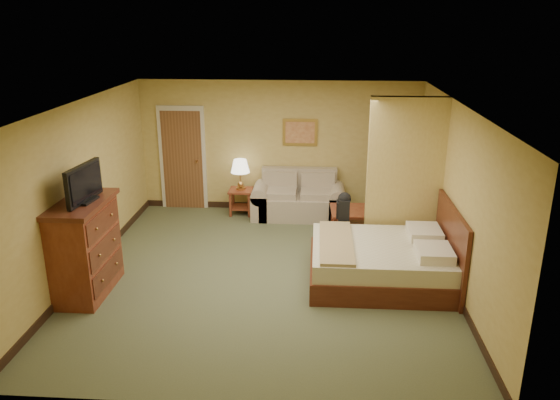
# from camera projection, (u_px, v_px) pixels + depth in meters

# --- Properties ---
(floor) EXTENTS (6.00, 6.00, 0.00)m
(floor) POSITION_uv_depth(u_px,v_px,m) (266.00, 274.00, 8.38)
(floor) COLOR #515939
(floor) RESTS_ON ground
(ceiling) EXTENTS (6.00, 6.00, 0.00)m
(ceiling) POSITION_uv_depth(u_px,v_px,m) (264.00, 104.00, 7.55)
(ceiling) COLOR white
(ceiling) RESTS_ON back_wall
(back_wall) EXTENTS (5.50, 0.02, 2.60)m
(back_wall) POSITION_uv_depth(u_px,v_px,m) (279.00, 147.00, 10.80)
(back_wall) COLOR tan
(back_wall) RESTS_ON floor
(left_wall) EXTENTS (0.02, 6.00, 2.60)m
(left_wall) POSITION_uv_depth(u_px,v_px,m) (82.00, 190.00, 8.14)
(left_wall) COLOR tan
(left_wall) RESTS_ON floor
(right_wall) EXTENTS (0.02, 6.00, 2.60)m
(right_wall) POSITION_uv_depth(u_px,v_px,m) (457.00, 198.00, 7.79)
(right_wall) COLOR tan
(right_wall) RESTS_ON floor
(partition) EXTENTS (1.20, 0.15, 2.60)m
(partition) POSITION_uv_depth(u_px,v_px,m) (405.00, 179.00, 8.70)
(partition) COLOR tan
(partition) RESTS_ON floor
(door) EXTENTS (0.94, 0.16, 2.10)m
(door) POSITION_uv_depth(u_px,v_px,m) (183.00, 159.00, 10.98)
(door) COLOR beige
(door) RESTS_ON floor
(baseboard) EXTENTS (5.50, 0.02, 0.12)m
(baseboard) POSITION_uv_depth(u_px,v_px,m) (279.00, 206.00, 11.19)
(baseboard) COLOR black
(baseboard) RESTS_ON floor
(loveseat) EXTENTS (1.81, 0.84, 0.91)m
(loveseat) POSITION_uv_depth(u_px,v_px,m) (299.00, 202.00, 10.69)
(loveseat) COLOR tan
(loveseat) RESTS_ON floor
(side_table) EXTENTS (0.46, 0.46, 0.51)m
(side_table) POSITION_uv_depth(u_px,v_px,m) (241.00, 198.00, 10.83)
(side_table) COLOR maroon
(side_table) RESTS_ON floor
(table_lamp) EXTENTS (0.37, 0.37, 0.61)m
(table_lamp) POSITION_uv_depth(u_px,v_px,m) (240.00, 167.00, 10.62)
(table_lamp) COLOR #A7783D
(table_lamp) RESTS_ON side_table
(coffee_table) EXTENTS (0.80, 0.80, 0.49)m
(coffee_table) POSITION_uv_depth(u_px,v_px,m) (352.00, 217.00, 9.73)
(coffee_table) COLOR maroon
(coffee_table) RESTS_ON floor
(wall_picture) EXTENTS (0.68, 0.04, 0.53)m
(wall_picture) POSITION_uv_depth(u_px,v_px,m) (300.00, 132.00, 10.65)
(wall_picture) COLOR #B78E3F
(wall_picture) RESTS_ON back_wall
(dresser) EXTENTS (0.68, 1.29, 1.37)m
(dresser) POSITION_uv_depth(u_px,v_px,m) (85.00, 247.00, 7.62)
(dresser) COLOR maroon
(dresser) RESTS_ON floor
(tv) EXTENTS (0.25, 0.85, 0.52)m
(tv) POSITION_uv_depth(u_px,v_px,m) (84.00, 184.00, 7.32)
(tv) COLOR black
(tv) RESTS_ON dresser
(bed) EXTENTS (2.14, 1.81, 1.17)m
(bed) POSITION_uv_depth(u_px,v_px,m) (387.00, 261.00, 8.07)
(bed) COLOR #481C11
(bed) RESTS_ON floor
(backpack) EXTENTS (0.22, 0.28, 0.47)m
(backpack) POSITION_uv_depth(u_px,v_px,m) (344.00, 205.00, 8.91)
(backpack) COLOR black
(backpack) RESTS_ON bed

